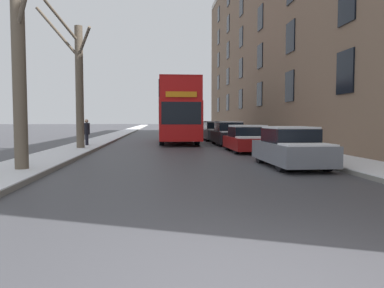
{
  "coord_description": "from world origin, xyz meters",
  "views": [
    {
      "loc": [
        -1.18,
        -3.52,
        1.59
      ],
      "look_at": [
        0.79,
        18.31,
        0.2
      ],
      "focal_mm": 35.0,
      "sensor_mm": 36.0,
      "label": 1
    }
  ],
  "objects_px": {
    "double_decker_bus": "(177,109)",
    "parked_car_2": "(229,134)",
    "bare_tree_left_1": "(78,82)",
    "parked_car_1": "(248,139)",
    "pedestrian_left_sidewalk": "(87,132)",
    "parked_car_0": "(291,148)",
    "parked_car_4": "(207,130)",
    "bare_tree_left_0": "(20,37)",
    "parked_car_3": "(215,132)"
  },
  "relations": [
    {
      "from": "double_decker_bus",
      "to": "parked_car_2",
      "type": "height_order",
      "value": "double_decker_bus"
    },
    {
      "from": "bare_tree_left_1",
      "to": "parked_car_1",
      "type": "relative_size",
      "value": 1.82
    },
    {
      "from": "parked_car_1",
      "to": "pedestrian_left_sidewalk",
      "type": "distance_m",
      "value": 9.36
    },
    {
      "from": "parked_car_0",
      "to": "parked_car_4",
      "type": "distance_m",
      "value": 22.25
    },
    {
      "from": "bare_tree_left_1",
      "to": "parked_car_0",
      "type": "bearing_deg",
      "value": -41.12
    },
    {
      "from": "parked_car_0",
      "to": "pedestrian_left_sidewalk",
      "type": "relative_size",
      "value": 2.4
    },
    {
      "from": "parked_car_2",
      "to": "parked_car_4",
      "type": "distance_m",
      "value": 10.96
    },
    {
      "from": "parked_car_0",
      "to": "parked_car_2",
      "type": "height_order",
      "value": "parked_car_2"
    },
    {
      "from": "parked_car_0",
      "to": "parked_car_1",
      "type": "xyz_separation_m",
      "value": [
        -0.0,
        6.11,
        -0.01
      ]
    },
    {
      "from": "parked_car_1",
      "to": "bare_tree_left_0",
      "type": "bearing_deg",
      "value": -140.29
    },
    {
      "from": "double_decker_bus",
      "to": "parked_car_4",
      "type": "distance_m",
      "value": 8.52
    },
    {
      "from": "parked_car_1",
      "to": "parked_car_3",
      "type": "height_order",
      "value": "parked_car_3"
    },
    {
      "from": "double_decker_bus",
      "to": "parked_car_3",
      "type": "xyz_separation_m",
      "value": [
        3.15,
        2.43,
        -1.71
      ]
    },
    {
      "from": "parked_car_3",
      "to": "parked_car_4",
      "type": "distance_m",
      "value": 5.3
    },
    {
      "from": "bare_tree_left_0",
      "to": "double_decker_bus",
      "type": "distance_m",
      "value": 16.42
    },
    {
      "from": "double_decker_bus",
      "to": "parked_car_1",
      "type": "bearing_deg",
      "value": -69.48
    },
    {
      "from": "parked_car_2",
      "to": "parked_car_3",
      "type": "distance_m",
      "value": 5.66
    },
    {
      "from": "bare_tree_left_1",
      "to": "pedestrian_left_sidewalk",
      "type": "height_order",
      "value": "bare_tree_left_1"
    },
    {
      "from": "pedestrian_left_sidewalk",
      "to": "parked_car_1",
      "type": "bearing_deg",
      "value": 51.13
    },
    {
      "from": "parked_car_1",
      "to": "double_decker_bus",
      "type": "bearing_deg",
      "value": 110.52
    },
    {
      "from": "parked_car_3",
      "to": "double_decker_bus",
      "type": "bearing_deg",
      "value": -142.38
    },
    {
      "from": "parked_car_1",
      "to": "parked_car_3",
      "type": "relative_size",
      "value": 0.87
    },
    {
      "from": "bare_tree_left_1",
      "to": "pedestrian_left_sidewalk",
      "type": "distance_m",
      "value": 3.47
    },
    {
      "from": "double_decker_bus",
      "to": "pedestrian_left_sidewalk",
      "type": "distance_m",
      "value": 7.43
    },
    {
      "from": "parked_car_2",
      "to": "bare_tree_left_0",
      "type": "bearing_deg",
      "value": -124.73
    },
    {
      "from": "double_decker_bus",
      "to": "parked_car_0",
      "type": "bearing_deg",
      "value": -77.76
    },
    {
      "from": "parked_car_0",
      "to": "parked_car_3",
      "type": "xyz_separation_m",
      "value": [
        0.0,
        16.95,
        0.06
      ]
    },
    {
      "from": "double_decker_bus",
      "to": "parked_car_2",
      "type": "xyz_separation_m",
      "value": [
        3.15,
        -3.23,
        -1.71
      ]
    },
    {
      "from": "double_decker_bus",
      "to": "parked_car_0",
      "type": "relative_size",
      "value": 2.55
    },
    {
      "from": "double_decker_bus",
      "to": "parked_car_3",
      "type": "height_order",
      "value": "double_decker_bus"
    },
    {
      "from": "bare_tree_left_0",
      "to": "bare_tree_left_1",
      "type": "distance_m",
      "value": 8.46
    },
    {
      "from": "bare_tree_left_1",
      "to": "double_decker_bus",
      "type": "bearing_deg",
      "value": 52.05
    },
    {
      "from": "parked_car_3",
      "to": "parked_car_1",
      "type": "bearing_deg",
      "value": -90.0
    },
    {
      "from": "bare_tree_left_0",
      "to": "parked_car_2",
      "type": "xyz_separation_m",
      "value": [
        8.47,
        12.22,
        -3.3
      ]
    },
    {
      "from": "double_decker_bus",
      "to": "parked_car_2",
      "type": "relative_size",
      "value": 2.35
    },
    {
      "from": "parked_car_4",
      "to": "pedestrian_left_sidewalk",
      "type": "distance_m",
      "value": 15.2
    },
    {
      "from": "bare_tree_left_0",
      "to": "parked_car_3",
      "type": "relative_size",
      "value": 1.78
    },
    {
      "from": "parked_car_4",
      "to": "pedestrian_left_sidewalk",
      "type": "xyz_separation_m",
      "value": [
        -8.63,
        -12.52,
        0.22
      ]
    },
    {
      "from": "bare_tree_left_1",
      "to": "parked_car_0",
      "type": "height_order",
      "value": "bare_tree_left_1"
    },
    {
      "from": "parked_car_1",
      "to": "parked_car_4",
      "type": "bearing_deg",
      "value": 90.0
    },
    {
      "from": "parked_car_2",
      "to": "parked_car_4",
      "type": "bearing_deg",
      "value": 90.0
    },
    {
      "from": "parked_car_1",
      "to": "parked_car_3",
      "type": "bearing_deg",
      "value": 90.0
    },
    {
      "from": "double_decker_bus",
      "to": "parked_car_4",
      "type": "height_order",
      "value": "double_decker_bus"
    },
    {
      "from": "bare_tree_left_0",
      "to": "parked_car_0",
      "type": "distance_m",
      "value": 9.16
    },
    {
      "from": "bare_tree_left_1",
      "to": "parked_car_3",
      "type": "height_order",
      "value": "bare_tree_left_1"
    },
    {
      "from": "bare_tree_left_0",
      "to": "bare_tree_left_1",
      "type": "bearing_deg",
      "value": 90.97
    },
    {
      "from": "parked_car_3",
      "to": "pedestrian_left_sidewalk",
      "type": "distance_m",
      "value": 11.25
    },
    {
      "from": "parked_car_3",
      "to": "parked_car_0",
      "type": "bearing_deg",
      "value": -90.0
    },
    {
      "from": "parked_car_3",
      "to": "pedestrian_left_sidewalk",
      "type": "height_order",
      "value": "pedestrian_left_sidewalk"
    },
    {
      "from": "bare_tree_left_1",
      "to": "parked_car_2",
      "type": "relative_size",
      "value": 1.68
    }
  ]
}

